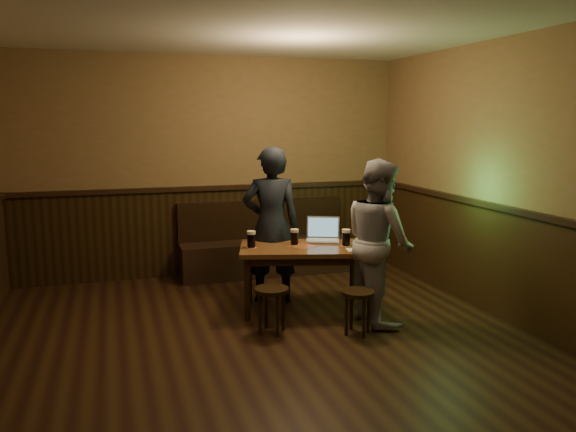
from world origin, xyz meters
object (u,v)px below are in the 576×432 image
at_px(stool_right, 358,299).
at_px(laptop, 323,235).
at_px(bench, 264,250).
at_px(stool_left, 272,297).
at_px(pint_left, 251,239).
at_px(person_suit, 271,225).
at_px(person_grey, 379,241).
at_px(pint_mid, 295,237).
at_px(pint_right, 346,237).
at_px(pub_table, 303,255).

xyz_separation_m(stool_right, laptop, (0.02, 0.99, 0.42)).
xyz_separation_m(bench, stool_left, (-0.49, -2.06, 0.04)).
height_order(bench, pint_left, bench).
relative_size(laptop, person_suit, 0.26).
distance_m(person_suit, person_grey, 1.25).
distance_m(pint_mid, pint_right, 0.54).
xyz_separation_m(pub_table, stool_right, (0.27, -0.79, -0.27)).
relative_size(stool_right, person_suit, 0.24).
bearing_deg(pub_table, stool_left, -118.10).
relative_size(laptop, person_grey, 0.27).
distance_m(pint_left, laptop, 0.83).
height_order(stool_left, pint_left, pint_left).
xyz_separation_m(pint_left, person_grey, (1.16, -0.59, 0.03)).
distance_m(stool_left, person_grey, 1.21).
relative_size(pint_mid, person_grey, 0.11).
bearing_deg(bench, stool_left, -103.34).
bearing_deg(bench, stool_right, -83.31).
distance_m(stool_left, laptop, 1.14).
distance_m(stool_left, pint_mid, 0.85).
relative_size(pint_left, pint_right, 1.00).
relative_size(bench, pint_right, 12.31).
bearing_deg(bench, laptop, -77.52).
relative_size(stool_left, person_grey, 0.27).
height_order(bench, pub_table, bench).
bearing_deg(pint_left, person_suit, 46.74).
bearing_deg(person_suit, stool_right, 124.66).
height_order(bench, pint_mid, bench).
bearing_deg(person_grey, stool_left, 90.29).
relative_size(bench, stool_right, 5.25).
relative_size(stool_right, pint_left, 2.35).
distance_m(bench, stool_right, 2.35).
bearing_deg(pub_table, pint_mid, 144.39).
bearing_deg(person_grey, laptop, 24.58).
bearing_deg(person_suit, pint_left, 58.99).
height_order(pint_mid, person_grey, person_grey).
bearing_deg(pub_table, pint_right, -0.14).
distance_m(stool_right, pint_right, 0.82).
distance_m(pub_table, stool_left, 0.75).
height_order(pub_table, pint_left, pint_left).
distance_m(pub_table, pint_left, 0.57).
xyz_separation_m(stool_left, person_grey, (1.11, 0.02, 0.46)).
xyz_separation_m(bench, pint_left, (-0.53, -1.45, 0.47)).
bearing_deg(pint_left, pint_mid, -1.28).
relative_size(pub_table, person_grey, 0.89).
height_order(pub_table, person_grey, person_grey).
height_order(person_suit, person_grey, person_suit).
xyz_separation_m(person_suit, person_grey, (0.85, -0.91, -0.05)).
xyz_separation_m(bench, pint_right, (0.43, -1.66, 0.47)).
distance_m(laptop, person_grey, 0.77).
xyz_separation_m(laptop, person_grey, (0.33, -0.69, 0.05)).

